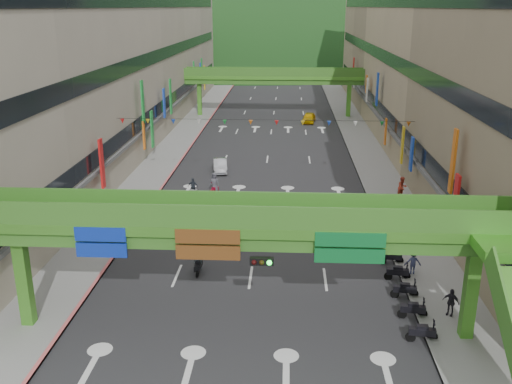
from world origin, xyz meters
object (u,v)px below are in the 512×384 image
at_px(scooter_rider_near, 198,259).
at_px(pedestrian_red, 402,189).
at_px(car_yellow, 309,118).
at_px(scooter_rider_mid, 284,214).
at_px(car_silver, 220,166).
at_px(overpass_near, 261,242).

bearing_deg(scooter_rider_near, pedestrian_red, 44.42).
relative_size(car_yellow, pedestrian_red, 2.16).
height_order(scooter_rider_mid, car_silver, scooter_rider_mid).
distance_m(scooter_rider_near, car_silver, 22.60).
bearing_deg(scooter_rider_near, overpass_near, -59.48).
xyz_separation_m(scooter_rider_mid, car_yellow, (3.14, 40.10, -0.35)).
distance_m(overpass_near, scooter_rider_near, 9.23).
bearing_deg(overpass_near, scooter_rider_near, 120.52).
bearing_deg(pedestrian_red, car_yellow, 71.01).
relative_size(overpass_near, scooter_rider_near, 13.71).
height_order(overpass_near, scooter_rider_mid, overpass_near).
height_order(car_yellow, pedestrian_red, pedestrian_red).
xyz_separation_m(overpass_near, car_silver, (-5.42, 29.62, -4.59)).
height_order(overpass_near, car_silver, overpass_near).
distance_m(car_yellow, pedestrian_red, 33.95).
xyz_separation_m(overpass_near, pedestrian_red, (10.89, 21.80, -4.26)).
height_order(scooter_rider_near, car_silver, scooter_rider_near).
bearing_deg(scooter_rider_near, car_yellow, 80.17).
bearing_deg(car_silver, pedestrian_red, -33.30).
bearing_deg(overpass_near, car_silver, 100.38).
xyz_separation_m(scooter_rider_near, scooter_rider_mid, (5.18, 7.92, 0.09)).
height_order(overpass_near, car_yellow, overpass_near).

